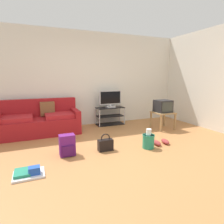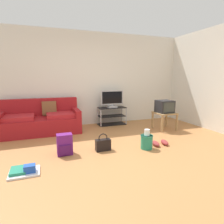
# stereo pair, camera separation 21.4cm
# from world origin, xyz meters

# --- Properties ---
(ground_plane) EXTENTS (9.00, 9.80, 0.02)m
(ground_plane) POSITION_xyz_m (0.00, 0.00, -0.01)
(ground_plane) COLOR #B27542
(wall_back) EXTENTS (9.00, 0.10, 2.70)m
(wall_back) POSITION_xyz_m (0.00, 2.45, 1.35)
(wall_back) COLOR silver
(wall_back) RESTS_ON ground_plane
(wall_right) EXTENTS (0.10, 3.60, 2.70)m
(wall_right) POSITION_xyz_m (3.05, 0.84, 1.35)
(wall_right) COLOR silver
(wall_right) RESTS_ON ground_plane
(couch) EXTENTS (1.93, 0.86, 0.86)m
(couch) POSITION_xyz_m (-1.31, 1.94, 0.32)
(couch) COLOR maroon
(couch) RESTS_ON ground_plane
(tv_stand) EXTENTS (0.82, 0.39, 0.52)m
(tv_stand) POSITION_xyz_m (0.69, 2.13, 0.26)
(tv_stand) COLOR black
(tv_stand) RESTS_ON ground_plane
(flat_tv) EXTENTS (0.68, 0.22, 0.50)m
(flat_tv) POSITION_xyz_m (0.69, 2.11, 0.77)
(flat_tv) COLOR #B2B2B7
(flat_tv) RESTS_ON tv_stand
(side_table) EXTENTS (0.52, 0.52, 0.47)m
(side_table) POSITION_xyz_m (1.85, 1.12, 0.40)
(side_table) COLOR #9E7A4C
(side_table) RESTS_ON ground_plane
(crt_tv) EXTENTS (0.41, 0.39, 0.33)m
(crt_tv) POSITION_xyz_m (1.85, 1.14, 0.63)
(crt_tv) COLOR #232326
(crt_tv) RESTS_ON side_table
(backpack) EXTENTS (0.28, 0.26, 0.39)m
(backpack) POSITION_xyz_m (-0.90, 0.29, 0.19)
(backpack) COLOR #661E70
(backpack) RESTS_ON ground_plane
(handbag) EXTENTS (0.29, 0.13, 0.34)m
(handbag) POSITION_xyz_m (-0.17, 0.24, 0.12)
(handbag) COLOR black
(handbag) RESTS_ON ground_plane
(cleaning_bucket) EXTENTS (0.25, 0.25, 0.40)m
(cleaning_bucket) POSITION_xyz_m (0.68, 0.03, 0.16)
(cleaning_bucket) COLOR #238466
(cleaning_bucket) RESTS_ON ground_plane
(sneakers_pair) EXTENTS (0.40, 0.31, 0.09)m
(sneakers_pair) POSITION_xyz_m (1.05, 0.11, 0.04)
(sneakers_pair) COLOR #993333
(sneakers_pair) RESTS_ON ground_plane
(floor_tray) EXTENTS (0.43, 0.34, 0.14)m
(floor_tray) POSITION_xyz_m (-1.55, -0.23, 0.04)
(floor_tray) COLOR silver
(floor_tray) RESTS_ON ground_plane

